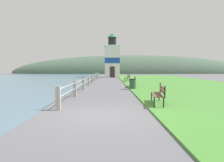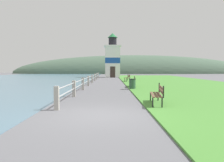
{
  "view_description": "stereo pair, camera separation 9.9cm",
  "coord_description": "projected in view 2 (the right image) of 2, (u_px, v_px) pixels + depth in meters",
  "views": [
    {
      "loc": [
        0.3,
        -7.54,
        1.64
      ],
      "look_at": [
        0.52,
        15.79,
        0.3
      ],
      "focal_mm": 35.0,
      "sensor_mm": 36.0,
      "label": 1
    },
    {
      "loc": [
        0.4,
        -7.54,
        1.64
      ],
      "look_at": [
        0.52,
        15.79,
        0.3
      ],
      "focal_mm": 35.0,
      "sensor_mm": 36.0,
      "label": 2
    }
  ],
  "objects": [
    {
      "name": "park_bench_midway",
      "position": [
        133.0,
        81.0,
        18.99
      ],
      "size": [
        0.64,
        1.88,
        0.94
      ],
      "rotation": [
        0.0,
        0.0,
        3.05
      ],
      "color": "brown",
      "rests_on": "ground_plane"
    },
    {
      "name": "park_bench_near",
      "position": [
        158.0,
        93.0,
        9.78
      ],
      "size": [
        0.73,
        2.02,
        0.94
      ],
      "rotation": [
        0.0,
        0.0,
        3.01
      ],
      "color": "brown",
      "rests_on": "ground_plane"
    },
    {
      "name": "lighthouse",
      "position": [
        113.0,
        59.0,
        40.6
      ],
      "size": [
        3.1,
        3.1,
        8.18
      ],
      "color": "white",
      "rests_on": "ground_plane"
    },
    {
      "name": "seawall_railing",
      "position": [
        90.0,
        79.0,
        22.65
      ],
      "size": [
        0.18,
        28.37,
        0.95
      ],
      "color": "#A8A399",
      "rests_on": "ground_plane"
    },
    {
      "name": "grass_verge",
      "position": [
        176.0,
        83.0,
        24.8
      ],
      "size": [
        12.0,
        51.51,
        0.06
      ],
      "color": "#4C8E38",
      "rests_on": "ground_plane"
    },
    {
      "name": "trash_bin",
      "position": [
        132.0,
        84.0,
        17.12
      ],
      "size": [
        0.54,
        0.54,
        0.84
      ],
      "color": "#2D5138",
      "rests_on": "ground_plane"
    },
    {
      "name": "park_bench_far",
      "position": [
        128.0,
        77.0,
        27.1
      ],
      "size": [
        0.57,
        1.83,
        0.94
      ],
      "rotation": [
        0.0,
        0.0,
        3.2
      ],
      "color": "brown",
      "rests_on": "ground_plane"
    },
    {
      "name": "distant_hillside",
      "position": [
        134.0,
        73.0,
        71.89
      ],
      "size": [
        80.0,
        16.0,
        12.0
      ],
      "color": "#4C6651",
      "rests_on": "ground_plane"
    },
    {
      "name": "ground_plane",
      "position": [
        99.0,
        115.0,
        7.62
      ],
      "size": [
        160.0,
        160.0,
        0.0
      ],
      "primitive_type": "plane",
      "color": "slate"
    }
  ]
}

